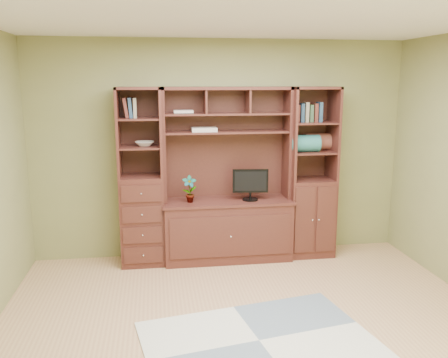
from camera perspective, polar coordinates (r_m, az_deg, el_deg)
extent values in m
cube|color=tan|center=(4.28, 3.56, -17.90)|extent=(4.60, 4.10, 0.04)
cube|color=white|center=(3.75, 4.09, 19.12)|extent=(4.60, 4.10, 0.04)
cube|color=olive|center=(5.75, -0.38, 3.58)|extent=(4.50, 0.04, 2.60)
cube|color=olive|center=(1.99, 16.26, -12.94)|extent=(4.50, 0.04, 2.60)
cube|color=#461E18|center=(5.55, 0.44, 0.39)|extent=(1.54, 0.53, 2.05)
cube|color=#461E18|center=(5.52, -9.93, 0.17)|extent=(0.50, 0.45, 2.05)
cube|color=#461E18|center=(5.83, 10.39, 0.75)|extent=(0.55, 0.45, 2.05)
cube|color=#A1A6A6|center=(4.15, 4.24, -18.85)|extent=(2.07, 1.56, 0.01)
cube|color=black|center=(5.57, 3.20, 0.01)|extent=(0.44, 0.23, 0.51)
imported|color=#A94F39|center=(5.49, -4.18, -1.22)|extent=(0.17, 0.11, 0.32)
cube|color=beige|center=(5.52, -2.43, 5.98)|extent=(0.29, 0.21, 0.04)
imported|color=beige|center=(5.46, -9.53, 4.21)|extent=(0.21, 0.21, 0.05)
cube|color=#296D68|center=(5.69, 9.67, 4.24)|extent=(0.35, 0.20, 0.20)
cube|color=brown|center=(5.88, 11.34, 4.44)|extent=(0.37, 0.20, 0.20)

